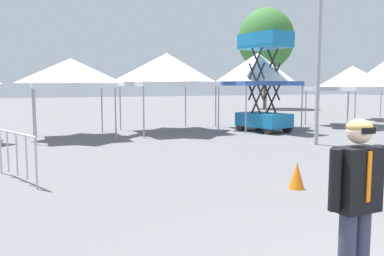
{
  "coord_description": "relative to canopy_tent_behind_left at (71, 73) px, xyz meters",
  "views": [
    {
      "loc": [
        -3.33,
        -1.86,
        2.08
      ],
      "look_at": [
        -0.2,
        4.76,
        1.3
      ],
      "focal_mm": 37.52,
      "sensor_mm": 36.0,
      "label": 1
    }
  ],
  "objects": [
    {
      "name": "canopy_tent_behind_left",
      "position": [
        0.0,
        0.0,
        0.0
      ],
      "size": [
        3.1,
        3.1,
        3.13
      ],
      "color": "#9E9EA3",
      "rests_on": "ground"
    },
    {
      "name": "canopy_tent_center",
      "position": [
        4.19,
        0.36,
        0.22
      ],
      "size": [
        3.58,
        3.58,
        3.5
      ],
      "color": "#9E9EA3",
      "rests_on": "ground"
    },
    {
      "name": "canopy_tent_behind_right",
      "position": [
        8.64,
        -0.19,
        0.3
      ],
      "size": [
        3.28,
        3.28,
        3.62
      ],
      "color": "#9E9EA3",
      "rests_on": "ground"
    },
    {
      "name": "canopy_tent_behind_center",
      "position": [
        13.58,
        -1.36,
        -0.12
      ],
      "size": [
        3.44,
        3.44,
        3.05
      ],
      "color": "#9E9EA3",
      "rests_on": "ground"
    },
    {
      "name": "scissor_lift",
      "position": [
        8.11,
        -1.51,
        -1.25
      ],
      "size": [
        1.79,
        2.51,
        4.37
      ],
      "color": "black",
      "rests_on": "ground"
    },
    {
      "name": "person_foreground",
      "position": [
        0.45,
        -13.75,
        -1.51
      ],
      "size": [
        0.65,
        0.26,
        1.78
      ],
      "color": "#33384C",
      "rests_on": "ground"
    },
    {
      "name": "tree_behind_tents_right",
      "position": [
        18.85,
        13.48,
        3.59
      ],
      "size": [
        4.94,
        4.94,
        8.86
      ],
      "color": "brown",
      "rests_on": "ground"
    },
    {
      "name": "crowd_barrier_near_person",
      "position": [
        -2.25,
        -6.96,
        -1.79
      ],
      "size": [
        0.73,
        2.0,
        1.08
      ],
      "color": "#B7BABF",
      "rests_on": "ground"
    },
    {
      "name": "traffic_cone_lot_center",
      "position": [
        2.83,
        -10.1,
        -2.27
      ],
      "size": [
        0.32,
        0.32,
        0.55
      ],
      "primitive_type": "cone",
      "color": "orange",
      "rests_on": "ground"
    }
  ]
}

